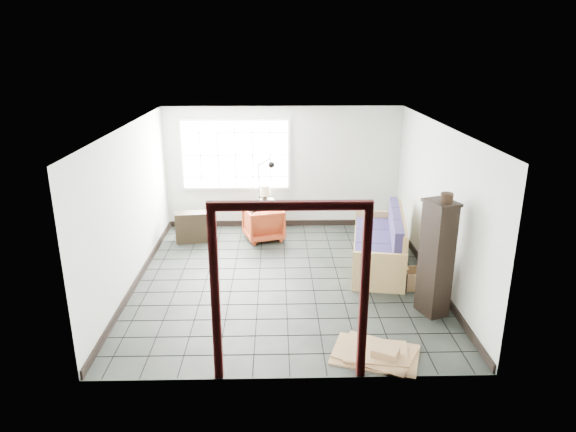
{
  "coord_description": "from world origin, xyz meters",
  "views": [
    {
      "loc": [
        -0.15,
        -7.96,
        3.78
      ],
      "look_at": [
        0.05,
        0.3,
        1.03
      ],
      "focal_mm": 32.0,
      "sensor_mm": 36.0,
      "label": 1
    }
  ],
  "objects_px": {
    "futon_sofa": "(382,247)",
    "side_table": "(265,209)",
    "tall_shelf": "(436,258)",
    "armchair": "(263,222)"
  },
  "relations": [
    {
      "from": "futon_sofa",
      "to": "tall_shelf",
      "type": "distance_m",
      "value": 1.86
    },
    {
      "from": "futon_sofa",
      "to": "armchair",
      "type": "xyz_separation_m",
      "value": [
        -2.15,
        1.38,
        0.01
      ]
    },
    {
      "from": "futon_sofa",
      "to": "side_table",
      "type": "relative_size",
      "value": 3.97
    },
    {
      "from": "armchair",
      "to": "side_table",
      "type": "height_order",
      "value": "armchair"
    },
    {
      "from": "futon_sofa",
      "to": "armchair",
      "type": "relative_size",
      "value": 3.17
    },
    {
      "from": "futon_sofa",
      "to": "armchair",
      "type": "bearing_deg",
      "value": 157.08
    },
    {
      "from": "side_table",
      "to": "tall_shelf",
      "type": "relative_size",
      "value": 0.34
    },
    {
      "from": "futon_sofa",
      "to": "armchair",
      "type": "distance_m",
      "value": 2.56
    },
    {
      "from": "futon_sofa",
      "to": "side_table",
      "type": "distance_m",
      "value": 2.83
    },
    {
      "from": "futon_sofa",
      "to": "armchair",
      "type": "height_order",
      "value": "futon_sofa"
    }
  ]
}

